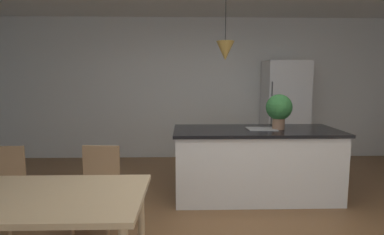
% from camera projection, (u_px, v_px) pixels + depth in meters
% --- Properties ---
extents(wall_back_kitchen, '(10.00, 0.12, 2.70)m').
position_uv_depth(wall_back_kitchen, '(203.00, 89.00, 6.02)').
color(wall_back_kitchen, silver).
rests_on(wall_back_kitchen, ground_plane).
extents(chair_far_left, '(0.42, 0.42, 0.87)m').
position_uv_depth(chair_far_left, '(0.00, 189.00, 3.03)').
color(chair_far_left, '#A87F56').
rests_on(chair_far_left, ground_plane).
extents(chair_far_right, '(0.43, 0.43, 0.87)m').
position_uv_depth(chair_far_right, '(97.00, 188.00, 3.05)').
color(chair_far_right, '#A87F56').
rests_on(chair_far_right, ground_plane).
extents(kitchen_island, '(2.11, 0.89, 0.91)m').
position_uv_depth(kitchen_island, '(255.00, 162.00, 4.02)').
color(kitchen_island, white).
rests_on(kitchen_island, ground_plane).
extents(refrigerator, '(0.76, 0.67, 1.87)m').
position_uv_depth(refrigerator, '(284.00, 112.00, 5.71)').
color(refrigerator, silver).
rests_on(refrigerator, ground_plane).
extents(pendant_over_island_main, '(0.23, 0.23, 0.92)m').
position_uv_depth(pendant_over_island_main, '(225.00, 51.00, 3.83)').
color(pendant_over_island_main, black).
extents(potted_plant_on_island, '(0.33, 0.33, 0.45)m').
position_uv_depth(potted_plant_on_island, '(279.00, 109.00, 3.94)').
color(potted_plant_on_island, '#8C664C').
rests_on(potted_plant_on_island, kitchen_island).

